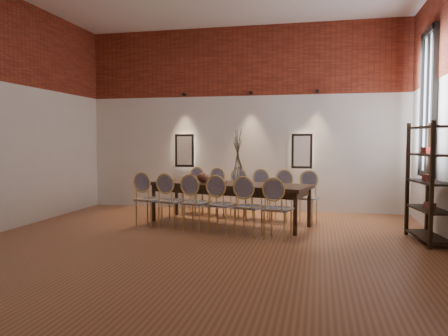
% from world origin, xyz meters
% --- Properties ---
extents(floor, '(7.00, 7.00, 0.02)m').
position_xyz_m(floor, '(0.00, 0.00, -0.01)').
color(floor, '#9B5B35').
rests_on(floor, ground).
extents(wall_back, '(7.00, 0.10, 4.00)m').
position_xyz_m(wall_back, '(0.00, 3.55, 2.00)').
color(wall_back, silver).
rests_on(wall_back, ground).
extents(wall_front, '(7.00, 0.10, 4.00)m').
position_xyz_m(wall_front, '(0.00, -3.55, 2.00)').
color(wall_front, silver).
rests_on(wall_front, ground).
extents(brick_band_back, '(7.00, 0.02, 1.50)m').
position_xyz_m(brick_band_back, '(0.00, 3.48, 3.25)').
color(brick_band_back, maroon).
rests_on(brick_band_back, ground).
extents(niche_left, '(0.36, 0.06, 0.66)m').
position_xyz_m(niche_left, '(-1.30, 3.45, 1.30)').
color(niche_left, '#FFEAC6').
rests_on(niche_left, wall_back).
extents(niche_right, '(0.36, 0.06, 0.66)m').
position_xyz_m(niche_right, '(1.30, 3.45, 1.30)').
color(niche_right, '#FFEAC6').
rests_on(niche_right, wall_back).
extents(spot_fixture_left, '(0.08, 0.10, 0.08)m').
position_xyz_m(spot_fixture_left, '(-1.30, 3.42, 2.55)').
color(spot_fixture_left, black).
rests_on(spot_fixture_left, wall_back).
extents(spot_fixture_mid, '(0.08, 0.10, 0.08)m').
position_xyz_m(spot_fixture_mid, '(0.20, 3.42, 2.55)').
color(spot_fixture_mid, black).
rests_on(spot_fixture_mid, wall_back).
extents(spot_fixture_right, '(0.08, 0.10, 0.08)m').
position_xyz_m(spot_fixture_right, '(1.60, 3.42, 2.55)').
color(spot_fixture_right, black).
rests_on(spot_fixture_right, wall_back).
extents(window_glass, '(0.02, 0.78, 2.38)m').
position_xyz_m(window_glass, '(3.46, 2.00, 2.15)').
color(window_glass, silver).
rests_on(window_glass, wall_right).
extents(window_frame, '(0.08, 0.90, 2.50)m').
position_xyz_m(window_frame, '(3.44, 2.00, 2.15)').
color(window_frame, black).
rests_on(window_frame, wall_right).
extents(window_mullion, '(0.06, 0.06, 2.40)m').
position_xyz_m(window_mullion, '(3.44, 2.00, 2.15)').
color(window_mullion, black).
rests_on(window_mullion, wall_right).
extents(dining_table, '(3.08, 1.67, 0.75)m').
position_xyz_m(dining_table, '(0.05, 1.76, 0.38)').
color(dining_table, '#382214').
rests_on(dining_table, floor).
extents(chair_near_a, '(0.54, 0.54, 0.94)m').
position_xyz_m(chair_near_a, '(-1.32, 1.35, 0.47)').
color(chair_near_a, tan).
rests_on(chair_near_a, floor).
extents(chair_near_b, '(0.54, 0.54, 0.94)m').
position_xyz_m(chair_near_b, '(-0.85, 1.23, 0.47)').
color(chair_near_b, tan).
rests_on(chair_near_b, floor).
extents(chair_near_c, '(0.54, 0.54, 0.94)m').
position_xyz_m(chair_near_c, '(-0.37, 1.10, 0.47)').
color(chair_near_c, tan).
rests_on(chair_near_c, floor).
extents(chair_near_d, '(0.54, 0.54, 0.94)m').
position_xyz_m(chair_near_d, '(0.10, 0.97, 0.47)').
color(chair_near_d, tan).
rests_on(chair_near_d, floor).
extents(chair_near_e, '(0.54, 0.54, 0.94)m').
position_xyz_m(chair_near_e, '(0.57, 0.85, 0.47)').
color(chair_near_e, tan).
rests_on(chair_near_e, floor).
extents(chair_near_f, '(0.54, 0.54, 0.94)m').
position_xyz_m(chair_near_f, '(1.04, 0.72, 0.47)').
color(chair_near_f, tan).
rests_on(chair_near_f, floor).
extents(chair_far_a, '(0.54, 0.54, 0.94)m').
position_xyz_m(chair_far_a, '(-0.94, 2.80, 0.47)').
color(chair_far_a, tan).
rests_on(chair_far_a, floor).
extents(chair_far_b, '(0.54, 0.54, 0.94)m').
position_xyz_m(chair_far_b, '(-0.46, 2.68, 0.47)').
color(chair_far_b, tan).
rests_on(chair_far_b, floor).
extents(chair_far_c, '(0.54, 0.54, 0.94)m').
position_xyz_m(chair_far_c, '(0.01, 2.55, 0.47)').
color(chair_far_c, tan).
rests_on(chair_far_c, floor).
extents(chair_far_d, '(0.54, 0.54, 0.94)m').
position_xyz_m(chair_far_d, '(0.48, 2.43, 0.47)').
color(chair_far_d, tan).
rests_on(chair_far_d, floor).
extents(chair_far_e, '(0.54, 0.54, 0.94)m').
position_xyz_m(chair_far_e, '(0.96, 2.30, 0.47)').
color(chair_far_e, tan).
rests_on(chair_far_e, floor).
extents(chair_far_f, '(0.54, 0.54, 0.94)m').
position_xyz_m(chair_far_f, '(1.43, 2.18, 0.47)').
color(chair_far_f, tan).
rests_on(chair_far_f, floor).
extents(vase, '(0.14, 0.14, 0.30)m').
position_xyz_m(vase, '(0.23, 1.72, 0.90)').
color(vase, silver).
rests_on(vase, dining_table).
extents(dried_branches, '(0.50, 0.50, 0.70)m').
position_xyz_m(dried_branches, '(0.23, 1.72, 1.35)').
color(dried_branches, '#463E2A').
rests_on(dried_branches, vase).
extents(bowl, '(0.24, 0.24, 0.18)m').
position_xyz_m(bowl, '(-0.45, 1.85, 0.84)').
color(bowl, brown).
rests_on(bowl, dining_table).
extents(book, '(0.30, 0.24, 0.03)m').
position_xyz_m(book, '(-0.14, 1.80, 0.77)').
color(book, '#8C225F').
rests_on(book, dining_table).
extents(shelving_rack, '(0.53, 1.05, 1.80)m').
position_xyz_m(shelving_rack, '(3.28, 1.03, 0.90)').
color(shelving_rack, black).
rests_on(shelving_rack, floor).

